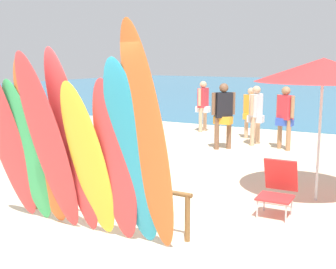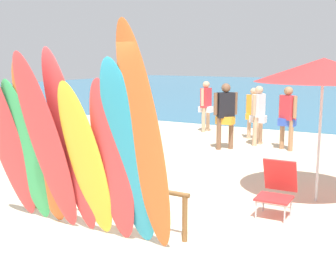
% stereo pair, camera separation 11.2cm
% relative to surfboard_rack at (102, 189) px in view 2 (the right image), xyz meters
% --- Properties ---
extents(ground, '(60.00, 60.00, 0.00)m').
position_rel_surfboard_rack_xyz_m(ground, '(0.00, 14.00, -0.51)').
color(ground, beige).
extents(surfboard_rack, '(2.76, 0.07, 0.65)m').
position_rel_surfboard_rack_xyz_m(surfboard_rack, '(0.00, 0.00, 0.00)').
color(surfboard_rack, brown).
rests_on(surfboard_rack, ground).
extents(surfboard_red_0, '(0.60, 0.93, 2.50)m').
position_rel_surfboard_rack_xyz_m(surfboard_red_0, '(-1.15, -0.66, 0.74)').
color(surfboard_red_0, '#D13D42').
rests_on(surfboard_red_0, ground).
extents(surfboard_green_1, '(0.53, 0.66, 2.09)m').
position_rel_surfboard_rack_xyz_m(surfboard_green_1, '(-0.87, -0.55, 0.53)').
color(surfboard_green_1, '#38B266').
rests_on(surfboard_green_1, ground).
extents(surfboard_orange_2, '(0.62, 0.74, 2.39)m').
position_rel_surfboard_rack_xyz_m(surfboard_orange_2, '(-0.58, -0.57, 0.69)').
color(surfboard_orange_2, orange).
rests_on(surfboard_orange_2, ground).
extents(surfboard_red_3, '(0.54, 0.91, 2.43)m').
position_rel_surfboard_rack_xyz_m(surfboard_red_3, '(-0.30, -0.72, 0.71)').
color(surfboard_red_3, '#D13D42').
rests_on(surfboard_red_3, ground).
extents(surfboard_red_4, '(0.57, 0.77, 2.48)m').
position_rel_surfboard_rack_xyz_m(surfboard_red_4, '(-0.01, -0.61, 0.73)').
color(surfboard_red_4, '#D13D42').
rests_on(surfboard_red_4, ground).
extents(surfboard_yellow_5, '(0.58, 0.80, 2.10)m').
position_rel_surfboard_rack_xyz_m(surfboard_yellow_5, '(0.25, -0.62, 0.54)').
color(surfboard_yellow_5, yellow).
rests_on(surfboard_yellow_5, ground).
extents(surfboard_red_6, '(0.52, 0.64, 2.13)m').
position_rel_surfboard_rack_xyz_m(surfboard_red_6, '(0.62, -0.57, 0.56)').
color(surfboard_red_6, '#D13D42').
rests_on(surfboard_red_6, ground).
extents(surfboard_teal_7, '(0.60, 0.80, 2.36)m').
position_rel_surfboard_rack_xyz_m(surfboard_teal_7, '(0.88, -0.59, 0.67)').
color(surfboard_teal_7, '#289EC6').
rests_on(surfboard_teal_7, ground).
extents(surfboard_orange_8, '(0.53, 0.87, 2.76)m').
position_rel_surfboard_rack_xyz_m(surfboard_orange_8, '(1.15, -0.66, 0.87)').
color(surfboard_orange_8, orange).
rests_on(surfboard_orange_8, ground).
extents(beachgoer_photographing, '(0.42, 0.61, 1.62)m').
position_rel_surfboard_rack_xyz_m(beachgoer_photographing, '(0.12, 6.68, 0.42)').
color(beachgoer_photographing, tan).
rests_on(beachgoer_photographing, ground).
extents(beachgoer_strolling, '(0.42, 0.62, 1.63)m').
position_rel_surfboard_rack_xyz_m(beachgoer_strolling, '(-2.06, 8.06, 0.43)').
color(beachgoer_strolling, tan).
rests_on(beachgoer_strolling, ground).
extents(beachgoer_by_water, '(0.53, 0.33, 1.51)m').
position_rel_surfboard_rack_xyz_m(beachgoer_by_water, '(-0.29, 7.49, 0.36)').
color(beachgoer_by_water, tan).
rests_on(beachgoer_by_water, ground).
extents(beachgoer_midbeach, '(0.53, 0.41, 1.64)m').
position_rel_surfboard_rack_xyz_m(beachgoer_midbeach, '(0.97, 6.42, 0.43)').
color(beachgoer_midbeach, '#9E704C').
rests_on(beachgoer_midbeach, ground).
extents(beachgoer_near_rack, '(0.49, 0.49, 1.71)m').
position_rel_surfboard_rack_xyz_m(beachgoer_near_rack, '(-0.45, 5.73, 0.48)').
color(beachgoer_near_rack, brown).
rests_on(beachgoer_near_rack, ground).
extents(beach_chair_red, '(0.51, 0.67, 0.83)m').
position_rel_surfboard_rack_xyz_m(beach_chair_red, '(2.07, 1.59, -0.08)').
color(beach_chair_red, '#B7B7BC').
rests_on(beach_chair_red, ground).
extents(beach_umbrella, '(2.17, 2.17, 2.35)m').
position_rel_surfboard_rack_xyz_m(beach_umbrella, '(2.47, 2.52, 1.64)').
color(beach_umbrella, silver).
rests_on(beach_umbrella, ground).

